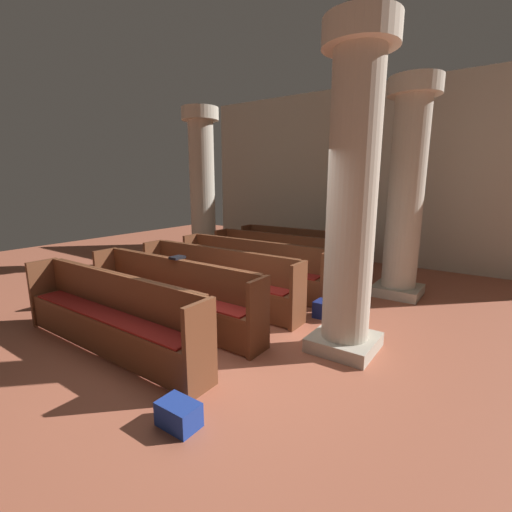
% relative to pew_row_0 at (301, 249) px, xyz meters
% --- Properties ---
extents(ground_plane, '(19.20, 19.20, 0.00)m').
position_rel_pew_row_0_xyz_m(ground_plane, '(0.97, -4.15, -0.52)').
color(ground_plane, '#AD5B42').
extents(back_wall, '(10.00, 0.16, 4.50)m').
position_rel_pew_row_0_xyz_m(back_wall, '(0.97, 1.93, 1.73)').
color(back_wall, beige).
rests_on(back_wall, ground).
extents(pew_row_0, '(3.27, 0.47, 0.98)m').
position_rel_pew_row_0_xyz_m(pew_row_0, '(0.00, 0.00, 0.00)').
color(pew_row_0, brown).
rests_on(pew_row_0, ground).
extents(pew_row_1, '(3.27, 0.46, 0.98)m').
position_rel_pew_row_0_xyz_m(pew_row_1, '(0.00, -1.03, 0.00)').
color(pew_row_1, brown).
rests_on(pew_row_1, ground).
extents(pew_row_2, '(3.27, 0.46, 0.98)m').
position_rel_pew_row_0_xyz_m(pew_row_2, '(0.00, -2.05, 0.00)').
color(pew_row_2, brown).
rests_on(pew_row_2, ground).
extents(pew_row_3, '(3.27, 0.47, 0.98)m').
position_rel_pew_row_0_xyz_m(pew_row_3, '(0.00, -3.08, 0.00)').
color(pew_row_3, brown).
rests_on(pew_row_3, ground).
extents(pew_row_4, '(3.27, 0.46, 0.98)m').
position_rel_pew_row_0_xyz_m(pew_row_4, '(0.00, -4.11, 0.00)').
color(pew_row_4, brown).
rests_on(pew_row_4, ground).
extents(pew_row_5, '(3.27, 0.46, 0.98)m').
position_rel_pew_row_0_xyz_m(pew_row_5, '(0.00, -5.13, 0.00)').
color(pew_row_5, brown).
rests_on(pew_row_5, ground).
extents(pillar_aisle_side, '(0.90, 0.90, 3.87)m').
position_rel_pew_row_0_xyz_m(pillar_aisle_side, '(2.44, -0.64, 1.48)').
color(pillar_aisle_side, '#B6AD9A').
rests_on(pillar_aisle_side, ground).
extents(pillar_far_side, '(0.90, 0.90, 3.87)m').
position_rel_pew_row_0_xyz_m(pillar_far_side, '(-2.39, -0.85, 1.48)').
color(pillar_far_side, '#B6AD9A').
rests_on(pillar_far_side, ground).
extents(pillar_aisle_rear, '(0.85, 0.85, 3.87)m').
position_rel_pew_row_0_xyz_m(pillar_aisle_rear, '(2.44, -3.37, 1.48)').
color(pillar_aisle_rear, '#B6AD9A').
rests_on(pillar_aisle_rear, ground).
extents(lectern, '(0.48, 0.45, 1.08)m').
position_rel_pew_row_0_xyz_m(lectern, '(0.92, 1.31, -0.07)').
color(lectern, '#562B1A').
rests_on(lectern, ground).
extents(hymn_book, '(0.16, 0.21, 0.04)m').
position_rel_pew_row_0_xyz_m(hymn_book, '(-0.04, -3.92, 0.48)').
color(hymn_book, black).
rests_on(hymn_book, pew_row_4).
extents(kneeler_box_navy, '(0.36, 0.29, 0.26)m').
position_rel_pew_row_0_xyz_m(kneeler_box_navy, '(1.80, -2.51, -0.39)').
color(kneeler_box_navy, navy).
rests_on(kneeler_box_navy, ground).
extents(kneeler_box_blue, '(0.37, 0.25, 0.23)m').
position_rel_pew_row_0_xyz_m(kneeler_box_blue, '(1.79, -5.64, -0.41)').
color(kneeler_box_blue, navy).
rests_on(kneeler_box_blue, ground).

